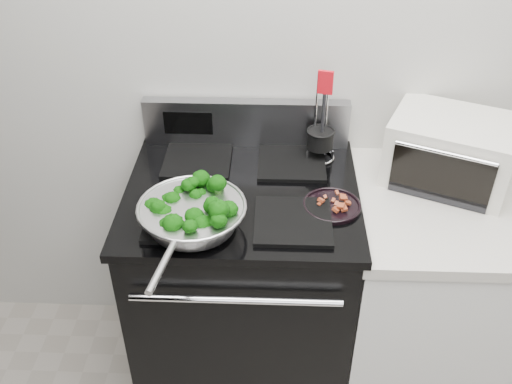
{
  "coord_description": "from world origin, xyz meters",
  "views": [
    {
      "loc": [
        -0.19,
        -0.15,
        2.07
      ],
      "look_at": [
        -0.25,
        1.36,
        0.98
      ],
      "focal_mm": 40.0,
      "sensor_mm": 36.0,
      "label": 1
    }
  ],
  "objects_px": {
    "gas_range": "(244,287)",
    "toaster_oven": "(450,150)",
    "skillet": "(192,214)",
    "bacon_plate": "(332,203)",
    "utensil_holder": "(320,143)"
  },
  "relations": [
    {
      "from": "utensil_holder",
      "to": "gas_range",
      "type": "bearing_deg",
      "value": -128.18
    },
    {
      "from": "gas_range",
      "to": "skillet",
      "type": "bearing_deg",
      "value": -123.66
    },
    {
      "from": "gas_range",
      "to": "bacon_plate",
      "type": "xyz_separation_m",
      "value": [
        0.3,
        -0.09,
        0.48
      ]
    },
    {
      "from": "skillet",
      "to": "toaster_oven",
      "type": "bearing_deg",
      "value": 32.18
    },
    {
      "from": "utensil_holder",
      "to": "toaster_oven",
      "type": "height_order",
      "value": "utensil_holder"
    },
    {
      "from": "bacon_plate",
      "to": "utensil_holder",
      "type": "xyz_separation_m",
      "value": [
        -0.03,
        0.3,
        0.05
      ]
    },
    {
      "from": "gas_range",
      "to": "toaster_oven",
      "type": "distance_m",
      "value": 0.91
    },
    {
      "from": "gas_range",
      "to": "toaster_oven",
      "type": "xyz_separation_m",
      "value": [
        0.72,
        0.14,
        0.55
      ]
    },
    {
      "from": "skillet",
      "to": "toaster_oven",
      "type": "distance_m",
      "value": 0.92
    },
    {
      "from": "toaster_oven",
      "to": "skillet",
      "type": "bearing_deg",
      "value": -134.41
    },
    {
      "from": "gas_range",
      "to": "utensil_holder",
      "type": "bearing_deg",
      "value": 37.75
    },
    {
      "from": "gas_range",
      "to": "utensil_holder",
      "type": "xyz_separation_m",
      "value": [
        0.27,
        0.21,
        0.53
      ]
    },
    {
      "from": "toaster_oven",
      "to": "gas_range",
      "type": "bearing_deg",
      "value": -145.57
    },
    {
      "from": "bacon_plate",
      "to": "toaster_oven",
      "type": "distance_m",
      "value": 0.48
    },
    {
      "from": "gas_range",
      "to": "toaster_oven",
      "type": "bearing_deg",
      "value": 10.94
    }
  ]
}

